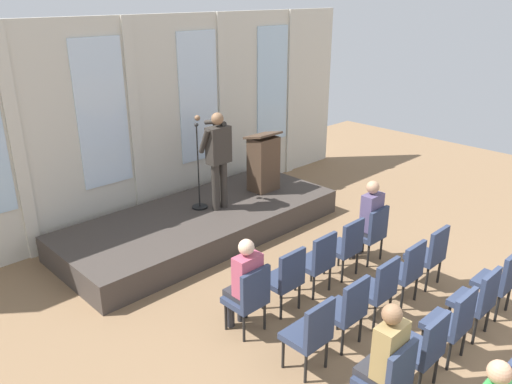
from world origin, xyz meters
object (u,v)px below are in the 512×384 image
chair_r1_c2 (378,287)px  chair_r1_c1 (347,308)px  audience_r0_c0 (245,280)px  lectern (263,163)px  chair_r0_c2 (318,260)px  chair_r2_c2 (453,321)px  audience_r2_c0 (384,356)px  chair_r2_c3 (478,298)px  chair_r2_c4 (500,279)px  chair_r0_c0 (249,296)px  chair_r2_c1 (424,347)px  chair_r0_c1 (286,277)px  chair_r1_c4 (430,253)px  chair_r2_c0 (389,377)px  audience_r0_c4 (368,217)px  chair_r1_c3 (406,269)px  chair_r0_c4 (372,231)px  chair_r0_c3 (346,244)px  mic_stand (199,190)px  speaker (218,154)px  chair_r1_c0 (311,332)px

chair_r1_c2 → chair_r1_c1: bearing=180.0°
audience_r0_c0 → lectern: bearing=41.7°
audience_r0_c0 → chair_r0_c2: 1.35m
chair_r1_c1 → chair_r2_c2: 1.20m
audience_r2_c0 → chair_r2_c3: audience_r2_c0 is taller
chair_r1_c1 → chair_r2_c4: bearing=-26.6°
chair_r1_c2 → lectern: bearing=67.0°
chair_r0_c0 → chair_r2_c1: 2.11m
chair_r0_c1 → chair_r1_c4: bearing=-26.6°
chair_r2_c0 → audience_r0_c4: bearing=38.0°
chair_r2_c2 → chair_r1_c2: bearing=90.0°
chair_r1_c3 → chair_r0_c4: bearing=56.4°
chair_r0_c4 → chair_r2_c1: same height
lectern → chair_r2_c3: 4.75m
chair_r0_c0 → chair_r1_c1: same height
chair_r0_c1 → chair_r0_c2: 0.66m
lectern → chair_r0_c3: (-0.88, -2.64, -0.46)m
chair_r0_c0 → chair_r1_c4: 2.84m
chair_r0_c4 → chair_r1_c1: 2.23m
chair_r1_c1 → chair_r2_c3: same height
chair_r1_c2 → audience_r2_c0: (-1.33, -0.92, 0.21)m
mic_stand → chair_r0_c4: mic_stand is taller
speaker → audience_r0_c0: bearing=-124.1°
mic_stand → chair_r1_c4: size_ratio=1.65×
chair_r1_c0 → chair_r1_c3: bearing=0.0°
chair_r1_c0 → chair_r1_c3: 1.99m
audience_r0_c0 → chair_r0_c4: size_ratio=1.38×
audience_r2_c0 → audience_r0_c0: bearing=90.0°
chair_r0_c0 → chair_r2_c0: size_ratio=1.00×
speaker → chair_r0_c0: bearing=-123.3°
chair_r1_c3 → chair_r2_c1: (-1.33, -1.00, 0.00)m
audience_r0_c4 → chair_r1_c1: 2.28m
chair_r0_c3 → chair_r1_c4: bearing=-56.4°
speaker → audience_r2_c0: bearing=-110.5°
chair_r2_c3 → chair_r0_c1: bearing=123.6°
audience_r2_c0 → chair_r2_c2: 1.35m
lectern → audience_r2_c0: lectern is taller
chair_r0_c1 → chair_r2_c3: (1.33, -2.00, 0.00)m
chair_r1_c2 → audience_r2_c0: size_ratio=0.70×
mic_stand → chair_r0_c0: (-1.42, -2.79, -0.25)m
chair_r0_c4 → lectern: bearing=85.3°
audience_r0_c4 → chair_r1_c1: (-1.99, -1.08, -0.22)m
chair_r1_c0 → chair_r1_c2: (1.33, 0.00, 0.00)m
lectern → chair_r0_c1: bearing=-129.9°
audience_r0_c4 → audience_r2_c0: (-2.66, -2.00, -0.01)m
chair_r1_c0 → chair_r1_c2: bearing=0.0°
chair_r1_c0 → audience_r2_c0: audience_r2_c0 is taller
chair_r0_c4 → chair_r1_c3: bearing=-123.6°
audience_r0_c0 → chair_r1_c0: audience_r0_c0 is taller
chair_r2_c3 → lectern: bearing=79.3°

